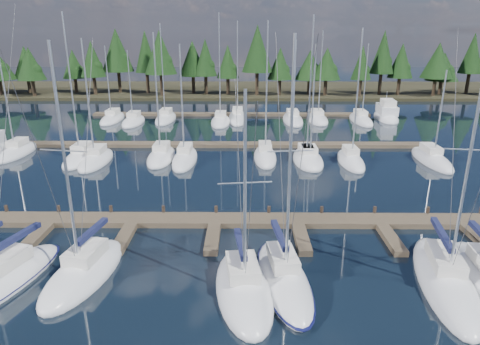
{
  "coord_description": "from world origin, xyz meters",
  "views": [
    {
      "loc": [
        2.09,
        -10.81,
        13.51
      ],
      "look_at": [
        1.78,
        22.0,
        2.59
      ],
      "focal_mm": 32.0,
      "sensor_mm": 36.0,
      "label": 1
    }
  ],
  "objects_px": {
    "front_sailboat_4": "(284,278)",
    "motor_yacht_right": "(386,115)",
    "front_sailboat_5": "(445,279)",
    "front_sailboat_1": "(2,281)",
    "front_sailboat_3": "(243,288)",
    "main_dock": "(215,224)",
    "front_sailboat_2": "(84,272)"
  },
  "relations": [
    {
      "from": "front_sailboat_2",
      "to": "front_sailboat_3",
      "type": "relative_size",
      "value": 1.18
    },
    {
      "from": "front_sailboat_1",
      "to": "front_sailboat_5",
      "type": "bearing_deg",
      "value": 1.03
    },
    {
      "from": "front_sailboat_3",
      "to": "motor_yacht_right",
      "type": "xyz_separation_m",
      "value": [
        22.99,
        48.66,
        0.28
      ]
    },
    {
      "from": "front_sailboat_5",
      "to": "front_sailboat_4",
      "type": "bearing_deg",
      "value": 179.73
    },
    {
      "from": "front_sailboat_5",
      "to": "motor_yacht_right",
      "type": "xyz_separation_m",
      "value": [
        11.72,
        47.67,
        0.27
      ]
    },
    {
      "from": "main_dock",
      "to": "front_sailboat_1",
      "type": "xyz_separation_m",
      "value": [
        -11.34,
        -7.7,
        0.09
      ]
    },
    {
      "from": "front_sailboat_2",
      "to": "front_sailboat_5",
      "type": "height_order",
      "value": "front_sailboat_5"
    },
    {
      "from": "main_dock",
      "to": "front_sailboat_4",
      "type": "bearing_deg",
      "value": -58.91
    },
    {
      "from": "main_dock",
      "to": "front_sailboat_1",
      "type": "distance_m",
      "value": 13.71
    },
    {
      "from": "front_sailboat_4",
      "to": "motor_yacht_right",
      "type": "relative_size",
      "value": 1.35
    },
    {
      "from": "front_sailboat_4",
      "to": "front_sailboat_5",
      "type": "xyz_separation_m",
      "value": [
        9.01,
        -0.04,
        -0.0
      ]
    },
    {
      "from": "front_sailboat_1",
      "to": "front_sailboat_3",
      "type": "height_order",
      "value": "front_sailboat_1"
    },
    {
      "from": "front_sailboat_1",
      "to": "front_sailboat_5",
      "type": "height_order",
      "value": "front_sailboat_1"
    },
    {
      "from": "front_sailboat_3",
      "to": "front_sailboat_5",
      "type": "relative_size",
      "value": 0.82
    },
    {
      "from": "front_sailboat_1",
      "to": "motor_yacht_right",
      "type": "bearing_deg",
      "value": 52.87
    },
    {
      "from": "main_dock",
      "to": "front_sailboat_4",
      "type": "relative_size",
      "value": 3.1
    },
    {
      "from": "front_sailboat_4",
      "to": "motor_yacht_right",
      "type": "xyz_separation_m",
      "value": [
        20.73,
        47.62,
        0.26
      ]
    },
    {
      "from": "front_sailboat_4",
      "to": "motor_yacht_right",
      "type": "distance_m",
      "value": 51.94
    },
    {
      "from": "front_sailboat_5",
      "to": "motor_yacht_right",
      "type": "relative_size",
      "value": 1.38
    },
    {
      "from": "front_sailboat_1",
      "to": "main_dock",
      "type": "bearing_deg",
      "value": 34.16
    },
    {
      "from": "front_sailboat_4",
      "to": "front_sailboat_5",
      "type": "height_order",
      "value": "front_sailboat_5"
    },
    {
      "from": "front_sailboat_4",
      "to": "front_sailboat_5",
      "type": "bearing_deg",
      "value": -0.27
    },
    {
      "from": "main_dock",
      "to": "front_sailboat_2",
      "type": "bearing_deg",
      "value": -136.72
    },
    {
      "from": "front_sailboat_4",
      "to": "front_sailboat_1",
      "type": "bearing_deg",
      "value": -178.23
    },
    {
      "from": "front_sailboat_3",
      "to": "main_dock",
      "type": "bearing_deg",
      "value": 104.23
    },
    {
      "from": "front_sailboat_5",
      "to": "motor_yacht_right",
      "type": "bearing_deg",
      "value": 76.19
    },
    {
      "from": "front_sailboat_3",
      "to": "front_sailboat_2",
      "type": "bearing_deg",
      "value": 170.33
    },
    {
      "from": "main_dock",
      "to": "front_sailboat_5",
      "type": "height_order",
      "value": "front_sailboat_5"
    },
    {
      "from": "front_sailboat_5",
      "to": "motor_yacht_right",
      "type": "height_order",
      "value": "front_sailboat_5"
    },
    {
      "from": "front_sailboat_1",
      "to": "front_sailboat_3",
      "type": "xyz_separation_m",
      "value": [
        13.44,
        -0.55,
        -0.02
      ]
    },
    {
      "from": "front_sailboat_1",
      "to": "front_sailboat_2",
      "type": "bearing_deg",
      "value": 13.43
    },
    {
      "from": "front_sailboat_3",
      "to": "motor_yacht_right",
      "type": "relative_size",
      "value": 1.13
    }
  ]
}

